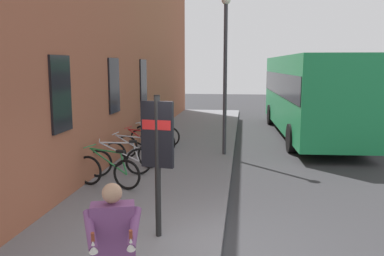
{
  "coord_description": "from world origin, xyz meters",
  "views": [
    {
      "loc": [
        -6.02,
        -0.31,
        3.0
      ],
      "look_at": [
        2.56,
        0.79,
        1.65
      ],
      "focal_mm": 37.95,
      "sensor_mm": 36.0,
      "label": 1
    }
  ],
  "objects_px": {
    "bicycle_beside_lamp": "(108,171)",
    "tourist_with_hotdogs": "(113,240)",
    "bicycle_under_window": "(143,147)",
    "bicycle_by_door": "(119,161)",
    "transit_info_sign": "(157,144)",
    "bicycle_end_of_row": "(152,140)",
    "pedestrian_near_bus": "(166,118)",
    "street_lamp": "(225,62)",
    "bicycle_leaning_wall": "(156,135)",
    "bicycle_mid_rack": "(132,154)",
    "city_bus": "(309,91)"
  },
  "relations": [
    {
      "from": "bicycle_beside_lamp",
      "to": "tourist_with_hotdogs",
      "type": "xyz_separation_m",
      "value": [
        -4.98,
        -1.79,
        0.62
      ]
    },
    {
      "from": "bicycle_under_window",
      "to": "tourist_with_hotdogs",
      "type": "distance_m",
      "value": 8.15
    },
    {
      "from": "bicycle_by_door",
      "to": "transit_info_sign",
      "type": "xyz_separation_m",
      "value": [
        -3.57,
        -1.8,
        1.21
      ]
    },
    {
      "from": "bicycle_end_of_row",
      "to": "transit_info_sign",
      "type": "height_order",
      "value": "transit_info_sign"
    },
    {
      "from": "pedestrian_near_bus",
      "to": "street_lamp",
      "type": "height_order",
      "value": "street_lamp"
    },
    {
      "from": "bicycle_under_window",
      "to": "bicycle_leaning_wall",
      "type": "xyz_separation_m",
      "value": [
        2.05,
        0.02,
        0.0
      ]
    },
    {
      "from": "bicycle_by_door",
      "to": "bicycle_mid_rack",
      "type": "xyz_separation_m",
      "value": [
        0.92,
        -0.09,
        0.0
      ]
    },
    {
      "from": "bicycle_end_of_row",
      "to": "street_lamp",
      "type": "bearing_deg",
      "value": -91.73
    },
    {
      "from": "bicycle_by_door",
      "to": "bicycle_under_window",
      "type": "height_order",
      "value": "same"
    },
    {
      "from": "bicycle_by_door",
      "to": "pedestrian_near_bus",
      "type": "height_order",
      "value": "pedestrian_near_bus"
    },
    {
      "from": "bicycle_beside_lamp",
      "to": "tourist_with_hotdogs",
      "type": "height_order",
      "value": "tourist_with_hotdogs"
    },
    {
      "from": "bicycle_mid_rack",
      "to": "bicycle_leaning_wall",
      "type": "distance_m",
      "value": 3.09
    },
    {
      "from": "city_bus",
      "to": "street_lamp",
      "type": "bearing_deg",
      "value": 143.79
    },
    {
      "from": "bicycle_by_door",
      "to": "bicycle_end_of_row",
      "type": "xyz_separation_m",
      "value": [
        3.04,
        -0.19,
        0.0
      ]
    },
    {
      "from": "bicycle_mid_rack",
      "to": "tourist_with_hotdogs",
      "type": "distance_m",
      "value": 7.15
    },
    {
      "from": "bicycle_by_door",
      "to": "bicycle_end_of_row",
      "type": "height_order",
      "value": "same"
    },
    {
      "from": "city_bus",
      "to": "pedestrian_near_bus",
      "type": "xyz_separation_m",
      "value": [
        -3.16,
        5.47,
        -0.81
      ]
    },
    {
      "from": "bicycle_leaning_wall",
      "to": "tourist_with_hotdogs",
      "type": "xyz_separation_m",
      "value": [
        -9.99,
        -1.72,
        0.62
      ]
    },
    {
      "from": "pedestrian_near_bus",
      "to": "street_lamp",
      "type": "relative_size",
      "value": 0.32
    },
    {
      "from": "bicycle_mid_rack",
      "to": "bicycle_end_of_row",
      "type": "xyz_separation_m",
      "value": [
        2.13,
        -0.09,
        0.0
      ]
    },
    {
      "from": "city_bus",
      "to": "tourist_with_hotdogs",
      "type": "xyz_separation_m",
      "value": [
        -13.47,
        4.06,
        -0.79
      ]
    },
    {
      "from": "bicycle_mid_rack",
      "to": "street_lamp",
      "type": "bearing_deg",
      "value": -50.6
    },
    {
      "from": "bicycle_under_window",
      "to": "street_lamp",
      "type": "distance_m",
      "value": 3.71
    },
    {
      "from": "bicycle_beside_lamp",
      "to": "bicycle_end_of_row",
      "type": "distance_m",
      "value": 4.06
    },
    {
      "from": "bicycle_by_door",
      "to": "pedestrian_near_bus",
      "type": "xyz_separation_m",
      "value": [
        4.32,
        -0.43,
        0.6
      ]
    },
    {
      "from": "bicycle_under_window",
      "to": "city_bus",
      "type": "distance_m",
      "value": 8.11
    },
    {
      "from": "bicycle_by_door",
      "to": "city_bus",
      "type": "height_order",
      "value": "city_bus"
    },
    {
      "from": "bicycle_leaning_wall",
      "to": "city_bus",
      "type": "xyz_separation_m",
      "value": [
        3.47,
        -5.78,
        1.41
      ]
    },
    {
      "from": "city_bus",
      "to": "street_lamp",
      "type": "distance_m",
      "value": 5.71
    },
    {
      "from": "bicycle_by_door",
      "to": "tourist_with_hotdogs",
      "type": "relative_size",
      "value": 1.03
    },
    {
      "from": "pedestrian_near_bus",
      "to": "tourist_with_hotdogs",
      "type": "bearing_deg",
      "value": -172.27
    },
    {
      "from": "bicycle_beside_lamp",
      "to": "tourist_with_hotdogs",
      "type": "relative_size",
      "value": 1.06
    },
    {
      "from": "bicycle_under_window",
      "to": "street_lamp",
      "type": "relative_size",
      "value": 0.35
    },
    {
      "from": "bicycle_leaning_wall",
      "to": "city_bus",
      "type": "distance_m",
      "value": 6.89
    },
    {
      "from": "bicycle_beside_lamp",
      "to": "bicycle_by_door",
      "type": "bearing_deg",
      "value": 2.18
    },
    {
      "from": "city_bus",
      "to": "street_lamp",
      "type": "xyz_separation_m",
      "value": [
        -4.51,
        3.3,
        1.17
      ]
    },
    {
      "from": "city_bus",
      "to": "street_lamp",
      "type": "relative_size",
      "value": 2.12
    },
    {
      "from": "transit_info_sign",
      "to": "city_bus",
      "type": "relative_size",
      "value": 0.23
    },
    {
      "from": "bicycle_by_door",
      "to": "city_bus",
      "type": "relative_size",
      "value": 0.16
    },
    {
      "from": "bicycle_beside_lamp",
      "to": "bicycle_end_of_row",
      "type": "height_order",
      "value": "same"
    },
    {
      "from": "bicycle_mid_rack",
      "to": "tourist_with_hotdogs",
      "type": "xyz_separation_m",
      "value": [
        -6.91,
        -1.74,
        0.62
      ]
    },
    {
      "from": "bicycle_mid_rack",
      "to": "tourist_with_hotdogs",
      "type": "relative_size",
      "value": 1.08
    },
    {
      "from": "pedestrian_near_bus",
      "to": "transit_info_sign",
      "type": "bearing_deg",
      "value": -170.12
    },
    {
      "from": "bicycle_end_of_row",
      "to": "bicycle_leaning_wall",
      "type": "xyz_separation_m",
      "value": [
        0.96,
        0.07,
        0.0
      ]
    },
    {
      "from": "transit_info_sign",
      "to": "tourist_with_hotdogs",
      "type": "relative_size",
      "value": 1.47
    },
    {
      "from": "bicycle_beside_lamp",
      "to": "bicycle_leaning_wall",
      "type": "bearing_deg",
      "value": -0.85
    },
    {
      "from": "street_lamp",
      "to": "bicycle_end_of_row",
      "type": "bearing_deg",
      "value": 88.27
    },
    {
      "from": "bicycle_mid_rack",
      "to": "pedestrian_near_bus",
      "type": "relative_size",
      "value": 1.1
    },
    {
      "from": "bicycle_mid_rack",
      "to": "pedestrian_near_bus",
      "type": "height_order",
      "value": "pedestrian_near_bus"
    },
    {
      "from": "bicycle_mid_rack",
      "to": "city_bus",
      "type": "height_order",
      "value": "city_bus"
    }
  ]
}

